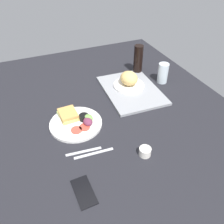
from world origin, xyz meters
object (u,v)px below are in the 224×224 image
Objects in this scene: espresso_cup at (145,152)px; fork at (84,151)px; bread_plate_near at (129,81)px; soda_bottle at (138,60)px; plate_with_salad at (76,121)px; cell_phone at (84,191)px; drinking_glass at (163,73)px; knife at (94,153)px; serving_tray at (131,90)px.

espresso_cup is 28.68cm from fork.
soda_bottle reaches higher than bread_plate_near.
bread_plate_near is 22.42cm from soda_bottle.
plate_with_salad is 1.94× the size of cell_phone.
soda_bottle is at bearing 138.28° from cell_phone.
fork is (20.66, -2.42, -1.48)cm from plate_with_salad.
espresso_cup is (52.95, -42.93, -4.75)cm from drinking_glass.
drinking_glass is at bearing 37.66° from knife.
fork is at bearing -46.48° from bread_plate_near.
espresso_cup reaches higher than knife.
soda_bottle is 102.69cm from cell_phone.
serving_tray is at bearing 49.46° from knife.
drinking_glass is 2.41× the size of espresso_cup.
espresso_cup is (54.66, -18.49, -3.66)cm from bread_plate_near.
cell_phone is at bearing -116.85° from knife.
drinking_glass is 77.92cm from knife.
drinking_glass is 79.71cm from fork.
soda_bottle is at bearing 123.41° from plate_with_salad.
fork is at bearing -116.50° from espresso_cup.
espresso_cup is 23.78cm from knife.
cell_phone is at bearing -39.80° from soda_bottle.
drinking_glass is at bearing 95.35° from serving_tray.
bread_plate_near is 80.49cm from cell_phone.
plate_with_salad is 1.35× the size of soda_bottle.
cell_phone is (41.20, -8.84, -1.33)cm from plate_with_salad.
knife is (43.17, -64.54, -6.50)cm from drinking_glass.
serving_tray is at bearing -84.65° from drinking_glass.
soda_bottle is at bearing 50.47° from fork.
bread_plate_near is 1.18× the size of fork.
serving_tray is at bearing -36.62° from soda_bottle.
bread_plate_near is 1.39× the size of cell_phone.
cell_phone is (17.54, -10.43, 0.15)cm from knife.
soda_bottle is 1.21× the size of fork.
espresso_cup is (33.44, 23.20, 0.27)cm from plate_with_salad.
drinking_glass is at bearing 36.34° from fork.
plate_with_salad is 69.13cm from drinking_glass.
fork is 1.18× the size of cell_phone.
knife is at bearing -30.90° from fork.
serving_tray is 53.92cm from espresso_cup.
cell_phone is at bearing -40.83° from serving_tray.
cell_phone reaches higher than fork.
soda_bottle reaches higher than fork.
soda_bottle is (-20.11, 14.95, 9.52)cm from serving_tray.
bread_plate_near is at bearing -94.02° from drinking_glass.
drinking_glass reaches higher than knife.
espresso_cup reaches higher than cell_phone.
plate_with_salad is (17.22, -41.63, 0.93)cm from serving_tray.
espresso_cup is at bearing -39.03° from drinking_glass.
soda_bottle reaches higher than drinking_glass.
soda_bottle is (-16.10, 14.89, 4.66)cm from bread_plate_near.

